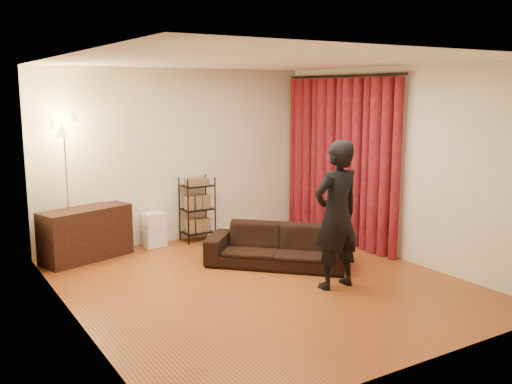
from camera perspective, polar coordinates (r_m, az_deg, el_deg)
floor at (r=7.16m, az=0.58°, el=-9.13°), size 5.00×5.00×0.00m
ceiling at (r=6.77m, az=0.62°, el=12.98°), size 5.00×5.00×0.00m
wall_back at (r=9.03m, az=-7.89°, el=3.59°), size 5.00×0.00×5.00m
wall_front at (r=4.94m, az=16.25°, el=-2.12°), size 5.00×0.00×5.00m
wall_left at (r=5.97m, az=-18.01°, el=-0.15°), size 0.00×5.00×5.00m
wall_right at (r=8.25m, az=13.97°, el=2.77°), size 0.00×5.00×5.00m
curtain_rod at (r=8.95m, az=8.62°, el=11.41°), size 0.04×2.65×0.04m
curtain at (r=9.00m, az=8.30°, el=3.08°), size 0.22×2.65×2.55m
sofa at (r=7.80m, az=2.13°, el=-5.40°), size 1.86×1.85×0.55m
person at (r=6.87m, az=8.06°, el=-2.29°), size 0.67×0.46×1.80m
media_cabinet at (r=8.40m, az=-16.64°, el=-4.03°), size 1.35×0.84×0.74m
storage_boxes at (r=8.87m, az=-10.11°, el=-3.73°), size 0.33×0.27×0.53m
wire_shelf at (r=9.06m, az=-5.89°, el=-1.71°), size 0.51×0.40×1.03m
floor_lamp at (r=8.22m, az=-18.38°, el=0.25°), size 0.48×0.48×2.05m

